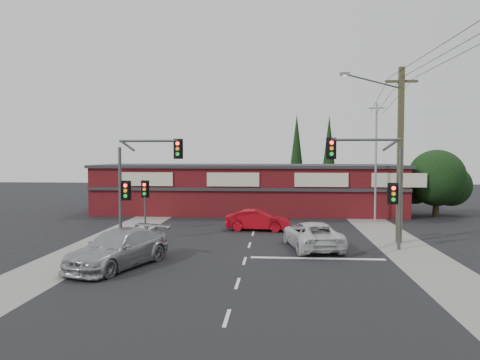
# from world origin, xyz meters

# --- Properties ---
(ground) EXTENTS (120.00, 120.00, 0.00)m
(ground) POSITION_xyz_m (0.00, 0.00, 0.00)
(ground) COLOR black
(ground) RESTS_ON ground
(road_strip) EXTENTS (14.00, 70.00, 0.01)m
(road_strip) POSITION_xyz_m (0.00, 5.00, 0.01)
(road_strip) COLOR black
(road_strip) RESTS_ON ground
(verge_left) EXTENTS (3.00, 70.00, 0.02)m
(verge_left) POSITION_xyz_m (-8.50, 5.00, 0.01)
(verge_left) COLOR gray
(verge_left) RESTS_ON ground
(verge_right) EXTENTS (3.00, 70.00, 0.02)m
(verge_right) POSITION_xyz_m (8.50, 5.00, 0.01)
(verge_right) COLOR gray
(verge_right) RESTS_ON ground
(stop_line) EXTENTS (6.50, 0.35, 0.01)m
(stop_line) POSITION_xyz_m (3.50, -1.50, 0.01)
(stop_line) COLOR silver
(stop_line) RESTS_ON ground
(white_suv) EXTENTS (3.32, 5.61, 1.46)m
(white_suv) POSITION_xyz_m (3.43, 1.00, 0.73)
(white_suv) COLOR silver
(white_suv) RESTS_ON ground
(silver_suv) EXTENTS (4.13, 6.13, 1.65)m
(silver_suv) POSITION_xyz_m (-5.60, -3.91, 0.82)
(silver_suv) COLOR #A3A6A8
(silver_suv) RESTS_ON ground
(red_sedan) EXTENTS (4.38, 1.86, 1.40)m
(red_sedan) POSITION_xyz_m (0.28, 6.86, 0.70)
(red_sedan) COLOR #B20A15
(red_sedan) RESTS_ON ground
(lane_dashes) EXTENTS (0.12, 48.68, 0.01)m
(lane_dashes) POSITION_xyz_m (0.00, 5.54, 0.01)
(lane_dashes) COLOR silver
(lane_dashes) RESTS_ON ground
(shop_building) EXTENTS (27.30, 8.40, 4.22)m
(shop_building) POSITION_xyz_m (-0.99, 16.99, 2.13)
(shop_building) COLOR #4F0F14
(shop_building) RESTS_ON ground
(tree_cluster) EXTENTS (5.90, 5.10, 5.50)m
(tree_cluster) POSITION_xyz_m (14.69, 15.44, 2.90)
(tree_cluster) COLOR #2D2116
(tree_cluster) RESTS_ON ground
(conifer_near) EXTENTS (1.80, 1.80, 9.25)m
(conifer_near) POSITION_xyz_m (3.50, 24.00, 5.48)
(conifer_near) COLOR #2D2116
(conifer_near) RESTS_ON ground
(conifer_far) EXTENTS (1.80, 1.80, 9.25)m
(conifer_far) POSITION_xyz_m (7.00, 26.00, 5.48)
(conifer_far) COLOR #2D2116
(conifer_far) RESTS_ON ground
(traffic_mast_left) EXTENTS (3.77, 0.27, 5.97)m
(traffic_mast_left) POSITION_xyz_m (-6.43, 2.00, 3.93)
(traffic_mast_left) COLOR #47494C
(traffic_mast_left) RESTS_ON ground
(traffic_mast_right) EXTENTS (3.96, 0.27, 5.97)m
(traffic_mast_right) POSITION_xyz_m (6.86, 1.00, 3.95)
(traffic_mast_right) COLOR #47494C
(traffic_mast_right) RESTS_ON ground
(pedestal_signal) EXTENTS (0.55, 0.27, 3.38)m
(pedestal_signal) POSITION_xyz_m (-7.20, 6.01, 2.41)
(pedestal_signal) COLOR #47494C
(pedestal_signal) RESTS_ON ground
(utility_pole) EXTENTS (4.38, 0.59, 10.00)m
(utility_pole) POSITION_xyz_m (8.36, 2.99, 5.40)
(utility_pole) COLOR #4E492C
(utility_pole) RESTS_ON ground
(steel_pole) EXTENTS (1.20, 0.16, 9.00)m
(steel_pole) POSITION_xyz_m (9.00, 12.00, 4.70)
(steel_pole) COLOR gray
(steel_pole) RESTS_ON ground
(power_lines) EXTENTS (2.01, 29.00, 1.22)m
(power_lines) POSITION_xyz_m (8.47, -2.47, 9.04)
(power_lines) COLOR black
(power_lines) RESTS_ON ground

